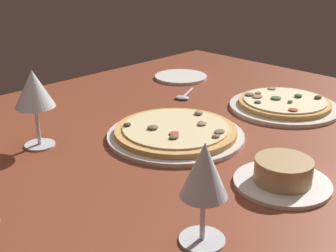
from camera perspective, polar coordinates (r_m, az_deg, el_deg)
dining_table at (r=101.31cm, az=-0.97°, el=-2.75°), size 150.00×110.00×4.00cm
pizza_main at (r=101.11cm, az=0.98°, el=-0.82°), size 30.51×30.51×3.39cm
pizza_side at (r=122.95cm, az=14.32°, el=2.64°), size 28.37×28.37×3.39cm
ramekin_on_saucer at (r=83.74cm, az=14.17°, el=-5.96°), size 17.36×17.36×4.98cm
wine_glass_far at (r=97.12cm, az=-16.44°, el=4.25°), size 8.29×8.29×16.68cm
wine_glass_near at (r=62.63cm, az=4.55°, el=-6.07°), size 6.81×6.81×15.61cm
side_plate at (r=147.30cm, az=1.61°, el=6.16°), size 16.73×16.73×0.90cm
spoon at (r=128.04cm, az=1.96°, el=3.74°), size 10.96×6.69×1.00cm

